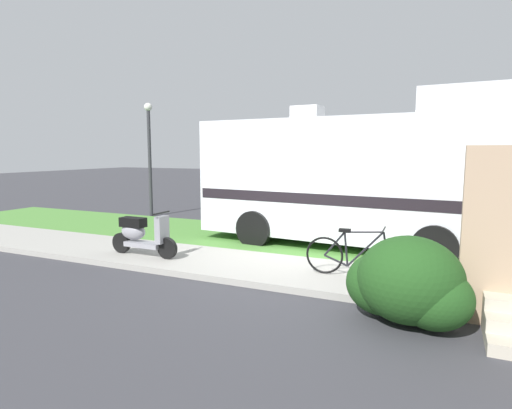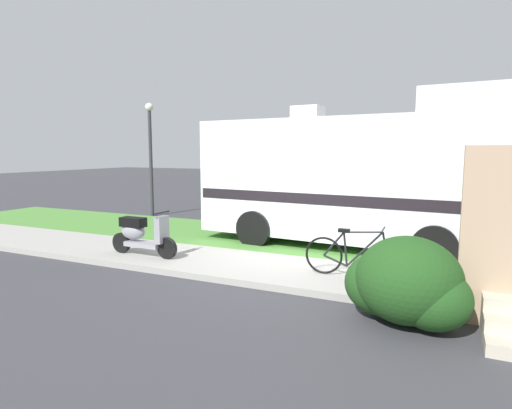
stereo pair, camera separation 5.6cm
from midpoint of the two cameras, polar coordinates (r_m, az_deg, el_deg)
The scene contains 8 objects.
ground_plane at distance 9.35m, azimuth 3.34°, elevation -7.16°, with size 80.00×80.00×0.00m, color #38383D.
sidewalk at distance 8.26m, azimuth 0.33°, elevation -8.65°, with size 24.00×2.00×0.12m.
grass_strip at distance 10.72m, azimuth 6.22°, elevation -5.10°, with size 24.00×3.40×0.08m.
motorhome_rv at distance 10.33m, azimuth 12.65°, elevation 3.63°, with size 7.12×2.99×3.57m.
scooter at distance 9.25m, azimuth -15.52°, elevation -3.91°, with size 1.67×0.50×0.97m.
bicycle at distance 7.61m, azimuth 13.13°, elevation -6.79°, with size 1.78×0.52×0.89m.
bush_by_porch at distance 6.05m, azimuth 19.64°, elevation -10.15°, with size 1.66×1.25×1.18m.
street_lamp_post at distance 15.42m, azimuth -14.38°, elevation 7.47°, with size 0.28×0.28×4.00m.
Camera 1 is at (3.20, -8.47, 2.32)m, focal length 29.45 mm.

